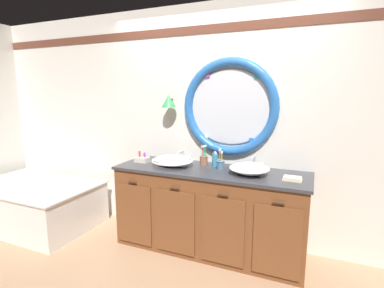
{
  "coord_description": "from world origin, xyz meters",
  "views": [
    {
      "loc": [
        1.01,
        -2.5,
        1.67
      ],
      "look_at": [
        -0.16,
        0.25,
        1.13
      ],
      "focal_mm": 27.27,
      "sensor_mm": 36.0,
      "label": 1
    }
  ],
  "objects_px": {
    "sink_basin_left": "(173,161)",
    "soap_dispenser": "(215,159)",
    "bathtub": "(35,200)",
    "toothbrush_holder_right": "(220,164)",
    "toothbrush_holder_left": "(204,159)",
    "toiletry_basket": "(142,159)",
    "sink_basin_right": "(249,168)",
    "folded_hand_towel": "(292,179)"
  },
  "relations": [
    {
      "from": "toothbrush_holder_left",
      "to": "soap_dispenser",
      "type": "xyz_separation_m",
      "value": [
        0.13,
        -0.0,
        0.01
      ]
    },
    {
      "from": "bathtub",
      "to": "folded_hand_towel",
      "type": "height_order",
      "value": "folded_hand_towel"
    },
    {
      "from": "bathtub",
      "to": "sink_basin_left",
      "type": "distance_m",
      "value": 1.94
    },
    {
      "from": "toothbrush_holder_right",
      "to": "toothbrush_holder_left",
      "type": "bearing_deg",
      "value": 153.94
    },
    {
      "from": "sink_basin_left",
      "to": "toiletry_basket",
      "type": "bearing_deg",
      "value": 175.93
    },
    {
      "from": "toiletry_basket",
      "to": "toothbrush_holder_right",
      "type": "bearing_deg",
      "value": 3.09
    },
    {
      "from": "toothbrush_holder_right",
      "to": "soap_dispenser",
      "type": "bearing_deg",
      "value": 131.98
    },
    {
      "from": "toothbrush_holder_left",
      "to": "toothbrush_holder_right",
      "type": "distance_m",
      "value": 0.25
    },
    {
      "from": "bathtub",
      "to": "toiletry_basket",
      "type": "relative_size",
      "value": 10.47
    },
    {
      "from": "folded_hand_towel",
      "to": "sink_basin_right",
      "type": "bearing_deg",
      "value": 174.6
    },
    {
      "from": "sink_basin_right",
      "to": "bathtub",
      "type": "bearing_deg",
      "value": -173.97
    },
    {
      "from": "toothbrush_holder_left",
      "to": "toiletry_basket",
      "type": "relative_size",
      "value": 1.5
    },
    {
      "from": "soap_dispenser",
      "to": "sink_basin_right",
      "type": "bearing_deg",
      "value": -24.23
    },
    {
      "from": "sink_basin_left",
      "to": "toothbrush_holder_left",
      "type": "height_order",
      "value": "toothbrush_holder_left"
    },
    {
      "from": "sink_basin_right",
      "to": "toothbrush_holder_left",
      "type": "distance_m",
      "value": 0.57
    },
    {
      "from": "bathtub",
      "to": "toothbrush_holder_right",
      "type": "height_order",
      "value": "toothbrush_holder_right"
    },
    {
      "from": "toiletry_basket",
      "to": "sink_basin_right",
      "type": "bearing_deg",
      "value": -1.33
    },
    {
      "from": "sink_basin_right",
      "to": "soap_dispenser",
      "type": "bearing_deg",
      "value": 155.77
    },
    {
      "from": "toothbrush_holder_right",
      "to": "toiletry_basket",
      "type": "bearing_deg",
      "value": -176.91
    },
    {
      "from": "sink_basin_left",
      "to": "toothbrush_holder_right",
      "type": "bearing_deg",
      "value": 8.63
    },
    {
      "from": "sink_basin_left",
      "to": "soap_dispenser",
      "type": "bearing_deg",
      "value": 23.94
    },
    {
      "from": "folded_hand_towel",
      "to": "toiletry_basket",
      "type": "xyz_separation_m",
      "value": [
        -1.63,
        0.07,
        0.02
      ]
    },
    {
      "from": "sink_basin_left",
      "to": "folded_hand_towel",
      "type": "height_order",
      "value": "sink_basin_left"
    },
    {
      "from": "bathtub",
      "to": "soap_dispenser",
      "type": "distance_m",
      "value": 2.37
    },
    {
      "from": "sink_basin_right",
      "to": "toothbrush_holder_left",
      "type": "xyz_separation_m",
      "value": [
        -0.54,
        0.19,
        -0.0
      ]
    },
    {
      "from": "toothbrush_holder_right",
      "to": "folded_hand_towel",
      "type": "relative_size",
      "value": 1.3
    },
    {
      "from": "sink_basin_right",
      "to": "toiletry_basket",
      "type": "distance_m",
      "value": 1.23
    },
    {
      "from": "bathtub",
      "to": "sink_basin_left",
      "type": "relative_size",
      "value": 3.48
    },
    {
      "from": "bathtub",
      "to": "toothbrush_holder_right",
      "type": "bearing_deg",
      "value": 8.71
    },
    {
      "from": "bathtub",
      "to": "toiletry_basket",
      "type": "height_order",
      "value": "toiletry_basket"
    },
    {
      "from": "sink_basin_left",
      "to": "folded_hand_towel",
      "type": "distance_m",
      "value": 1.23
    },
    {
      "from": "sink_basin_left",
      "to": "sink_basin_right",
      "type": "xyz_separation_m",
      "value": [
        0.83,
        0.0,
        0.0
      ]
    },
    {
      "from": "toothbrush_holder_left",
      "to": "sink_basin_left",
      "type": "bearing_deg",
      "value": -146.64
    },
    {
      "from": "bathtub",
      "to": "toiletry_basket",
      "type": "bearing_deg",
      "value": 12.25
    },
    {
      "from": "bathtub",
      "to": "toiletry_basket",
      "type": "distance_m",
      "value": 1.57
    },
    {
      "from": "soap_dispenser",
      "to": "toiletry_basket",
      "type": "bearing_deg",
      "value": -169.17
    },
    {
      "from": "sink_basin_right",
      "to": "toothbrush_holder_right",
      "type": "xyz_separation_m",
      "value": [
        -0.31,
        0.08,
        -0.01
      ]
    },
    {
      "from": "sink_basin_left",
      "to": "toothbrush_holder_right",
      "type": "height_order",
      "value": "toothbrush_holder_right"
    },
    {
      "from": "sink_basin_left",
      "to": "toothbrush_holder_right",
      "type": "distance_m",
      "value": 0.52
    },
    {
      "from": "bathtub",
      "to": "sink_basin_right",
      "type": "height_order",
      "value": "sink_basin_right"
    },
    {
      "from": "soap_dispenser",
      "to": "bathtub",
      "type": "bearing_deg",
      "value": -168.26
    },
    {
      "from": "toothbrush_holder_left",
      "to": "folded_hand_towel",
      "type": "distance_m",
      "value": 0.97
    }
  ]
}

